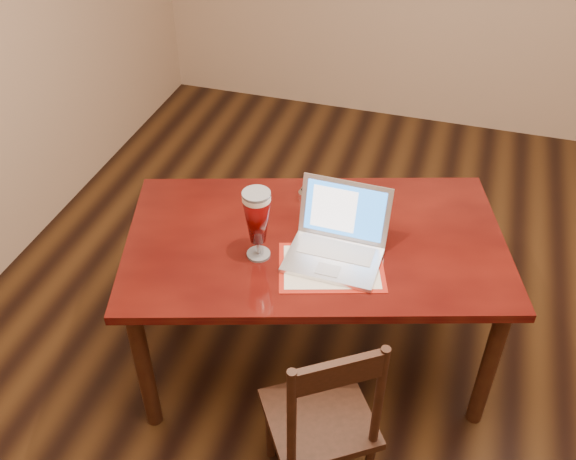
% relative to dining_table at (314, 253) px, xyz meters
% --- Properties ---
extents(ground, '(5.00, 5.00, 0.00)m').
position_rel_dining_table_xyz_m(ground, '(0.48, -0.06, -0.65)').
color(ground, black).
rests_on(ground, ground).
extents(room_shell, '(4.51, 5.01, 2.71)m').
position_rel_dining_table_xyz_m(room_shell, '(0.48, -0.06, 1.11)').
color(room_shell, tan).
rests_on(room_shell, ground).
extents(dining_table, '(1.73, 1.29, 1.03)m').
position_rel_dining_table_xyz_m(dining_table, '(0.00, 0.00, 0.00)').
color(dining_table, '#52100A').
rests_on(dining_table, ground).
extents(dining_chair, '(0.51, 0.50, 0.88)m').
position_rel_dining_table_xyz_m(dining_chair, '(0.20, -0.61, -0.24)').
color(dining_chair, black).
rests_on(dining_chair, ground).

